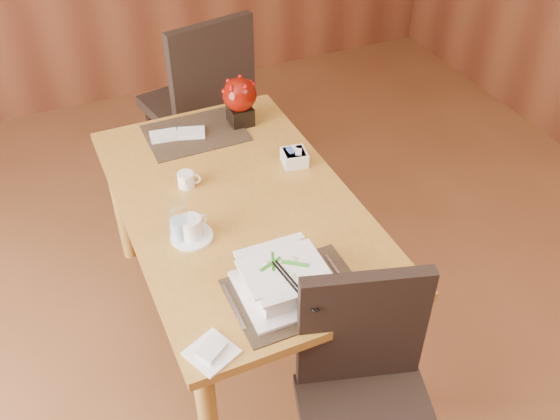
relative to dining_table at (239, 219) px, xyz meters
name	(u,v)px	position (x,y,z in m)	size (l,w,h in m)	color
dining_table	(239,219)	(0.00, 0.00, 0.00)	(0.90, 1.50, 0.75)	#B27F31
placemat_near	(296,293)	(0.00, -0.55, 0.10)	(0.45, 0.33, 0.01)	black
placemat_far	(196,133)	(0.00, 0.55, 0.10)	(0.45, 0.33, 0.01)	black
soup_setting	(283,280)	(-0.04, -0.53, 0.16)	(0.30, 0.30, 0.12)	white
coffee_cup	(191,230)	(-0.24, -0.13, 0.14)	(0.16, 0.16, 0.09)	white
water_glass	(179,221)	(-0.28, -0.12, 0.18)	(0.08, 0.08, 0.17)	white
creamer_jug	(186,180)	(-0.16, 0.18, 0.13)	(0.09, 0.09, 0.06)	white
sugar_caddy	(294,157)	(0.32, 0.15, 0.13)	(0.10, 0.10, 0.06)	white
berry_decor	(240,99)	(0.23, 0.55, 0.23)	(0.16, 0.16, 0.24)	black
napkins_far	(180,134)	(-0.08, 0.55, 0.11)	(0.25, 0.09, 0.02)	white
bread_plate	(212,353)	(-0.35, -0.67, 0.10)	(0.14, 0.14, 0.01)	white
near_chair	(366,390)	(0.11, -0.87, -0.11)	(0.56, 0.56, 0.97)	black
far_chair	(203,97)	(0.21, 1.09, -0.04)	(0.59, 0.60, 1.09)	black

